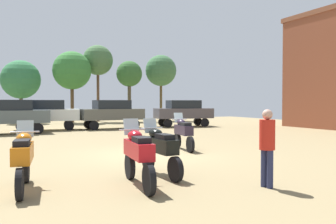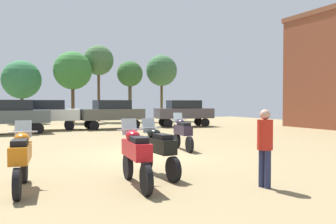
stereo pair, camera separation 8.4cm
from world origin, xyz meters
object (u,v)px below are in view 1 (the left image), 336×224
at_px(motorcycle_7, 23,157).
at_px(tree_2, 98,61).
at_px(motorcycle_6, 183,132).
at_px(car_3, 46,113).
at_px(car_5, 183,111).
at_px(tree_8, 161,71).
at_px(car_4, 112,112).
at_px(tree_7, 72,71).
at_px(person_1, 267,142).
at_px(motorcycle_4, 160,148).
at_px(tree_6, 21,80).
at_px(car_1, 10,114).
at_px(motorcycle_3, 138,154).
at_px(tree_4, 129,75).

bearing_deg(motorcycle_7, tree_2, 80.19).
relative_size(motorcycle_6, tree_2, 0.28).
bearing_deg(tree_2, car_3, -123.00).
distance_m(car_5, tree_8, 9.99).
xyz_separation_m(car_4, tree_7, (-1.14, 8.77, 3.54)).
xyz_separation_m(car_3, person_1, (2.57, -18.64, -0.17)).
relative_size(motorcycle_4, car_4, 0.50).
bearing_deg(tree_6, tree_7, -13.51).
bearing_deg(car_4, car_1, 100.11).
bearing_deg(tree_7, car_3, -111.42).
xyz_separation_m(motorcycle_7, tree_6, (1.19, 25.74, 3.12)).
relative_size(motorcycle_3, tree_7, 0.35).
xyz_separation_m(motorcycle_6, person_1, (-1.15, -6.11, 0.30)).
distance_m(car_1, tree_8, 17.92).
bearing_deg(motorcycle_7, tree_8, 67.60).
bearing_deg(car_3, tree_2, -24.77).
xyz_separation_m(tree_2, tree_6, (-6.83, 0.26, -1.98)).
xyz_separation_m(motorcycle_4, person_1, (1.62, -2.12, 0.29)).
distance_m(car_3, car_4, 4.36).
relative_size(person_1, tree_6, 0.31).
bearing_deg(tree_2, tree_7, -163.49).
distance_m(car_3, person_1, 18.81).
relative_size(tree_4, tree_8, 0.88).
bearing_deg(person_1, car_5, 150.33).
xyz_separation_m(motorcycle_4, tree_7, (2.22, 24.60, 4.00)).
distance_m(motorcycle_3, tree_8, 28.43).
height_order(car_4, tree_7, tree_7).
height_order(motorcycle_6, person_1, person_1).
bearing_deg(tree_6, motorcycle_6, -77.48).
bearing_deg(motorcycle_3, tree_8, 70.32).
bearing_deg(car_3, motorcycle_7, -179.57).
relative_size(car_1, car_5, 0.96).
relative_size(car_1, tree_6, 0.78).
height_order(motorcycle_4, car_4, car_4).
relative_size(car_4, tree_2, 0.60).
distance_m(car_5, tree_4, 9.37).
height_order(tree_2, tree_8, tree_2).
height_order(motorcycle_6, tree_8, tree_8).
bearing_deg(tree_4, tree_2, 158.93).
bearing_deg(car_4, tree_6, 27.16).
relative_size(motorcycle_3, car_1, 0.53).
relative_size(car_5, tree_4, 0.77).
height_order(motorcycle_7, car_4, car_4).
xyz_separation_m(motorcycle_6, tree_2, (2.03, 21.38, 5.12)).
relative_size(motorcycle_7, person_1, 1.28).
xyz_separation_m(motorcycle_7, tree_8, (14.31, 24.72, 4.32)).
bearing_deg(tree_2, motorcycle_3, -102.27).
bearing_deg(motorcycle_4, motorcycle_3, -140.09).
bearing_deg(motorcycle_7, motorcycle_6, 41.98).
distance_m(tree_2, tree_7, 2.91).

